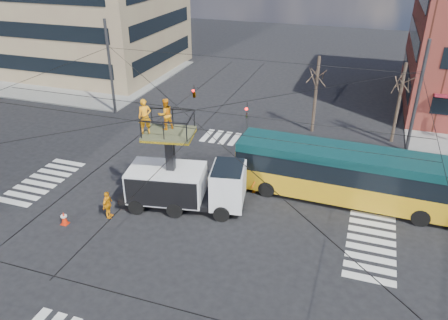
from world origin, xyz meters
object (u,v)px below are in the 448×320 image
Objects in this scene: utility_truck at (185,174)px; traffic_cone at (64,218)px; city_bus at (350,175)px; worker_ground at (108,205)px; flagger at (254,180)px.

utility_truck is 9.48× the size of traffic_cone.
utility_truck is 9.40m from city_bus.
city_bus is at bearing 27.22° from traffic_cone.
traffic_cone is 2.37m from worker_ground.
worker_ground is at bearing -156.21° from utility_truck.
flagger is (3.25, 2.72, -1.25)m from utility_truck.
flagger is at bearing 36.40° from traffic_cone.
utility_truck is 4.53m from worker_ground.
flagger reaches higher than worker_ground.
utility_truck is 4.42m from flagger.
utility_truck reaches higher than flagger.
city_bus is at bearing -69.17° from worker_ground.
city_bus is at bearing 11.81° from utility_truck.
flagger is (6.85, 5.17, 0.02)m from worker_ground.
flagger is at bearing 29.46° from utility_truck.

